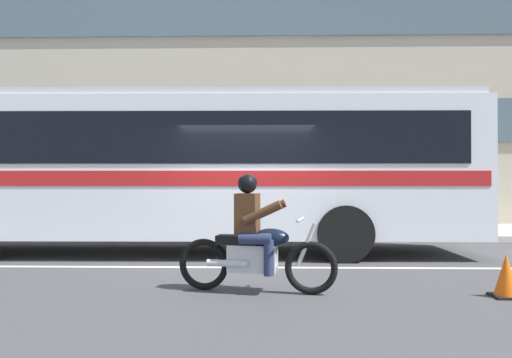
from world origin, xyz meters
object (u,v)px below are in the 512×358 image
object	(u,v)px
transit_bus	(175,162)
fire_hydrant	(435,219)
motorcycle_with_rider	(255,243)
traffic_cone	(506,277)

from	to	relation	value
transit_bus	fire_hydrant	world-z (taller)	transit_bus
motorcycle_with_rider	fire_hydrant	world-z (taller)	motorcycle_with_rider
transit_bus	traffic_cone	bearing A→B (deg)	-38.74
fire_hydrant	traffic_cone	bearing A→B (deg)	-101.05
transit_bus	traffic_cone	xyz separation A→B (m)	(4.94, -3.96, -1.63)
transit_bus	traffic_cone	size ratio (longest dim) A/B	22.10
transit_bus	motorcycle_with_rider	bearing A→B (deg)	-64.79
fire_hydrant	traffic_cone	distance (m)	6.88
motorcycle_with_rider	fire_hydrant	distance (m)	7.92
motorcycle_with_rider	traffic_cone	distance (m)	3.21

